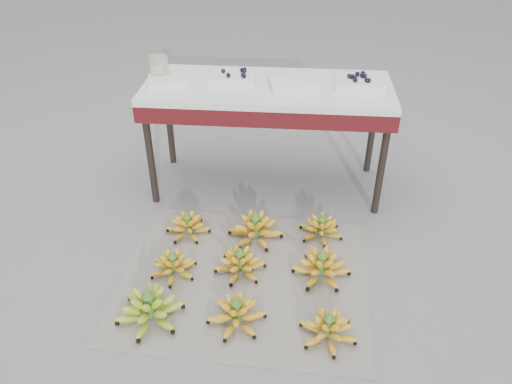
# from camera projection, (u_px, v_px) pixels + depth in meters

# --- Properties ---
(ground) EXTENTS (60.00, 60.00, 0.00)m
(ground) POSITION_uv_depth(u_px,v_px,m) (235.00, 283.00, 2.51)
(ground) COLOR gray
(ground) RESTS_ON ground
(newspaper_mat) EXTENTS (1.29, 1.10, 0.01)m
(newspaper_mat) POSITION_uv_depth(u_px,v_px,m) (244.00, 278.00, 2.54)
(newspaper_mat) COLOR beige
(newspaper_mat) RESTS_ON ground
(bunch_front_left) EXTENTS (0.35, 0.35, 0.19)m
(bunch_front_left) POSITION_uv_depth(u_px,v_px,m) (150.00, 309.00, 2.28)
(bunch_front_left) COLOR #85B02C
(bunch_front_left) RESTS_ON newspaper_mat
(bunch_front_center) EXTENTS (0.31, 0.31, 0.16)m
(bunch_front_center) POSITION_uv_depth(u_px,v_px,m) (237.00, 314.00, 2.26)
(bunch_front_center) COLOR gold
(bunch_front_center) RESTS_ON newspaper_mat
(bunch_front_right) EXTENTS (0.34, 0.34, 0.16)m
(bunch_front_right) POSITION_uv_depth(u_px,v_px,m) (328.00, 329.00, 2.19)
(bunch_front_right) COLOR gold
(bunch_front_right) RESTS_ON newspaper_mat
(bunch_mid_left) EXTENTS (0.25, 0.25, 0.15)m
(bunch_mid_left) POSITION_uv_depth(u_px,v_px,m) (174.00, 266.00, 2.53)
(bunch_mid_left) COLOR gold
(bunch_mid_left) RESTS_ON newspaper_mat
(bunch_mid_center) EXTENTS (0.31, 0.31, 0.16)m
(bunch_mid_center) POSITION_uv_depth(u_px,v_px,m) (240.00, 263.00, 2.54)
(bunch_mid_center) COLOR gold
(bunch_mid_center) RESTS_ON newspaper_mat
(bunch_mid_right) EXTENTS (0.29, 0.29, 0.18)m
(bunch_mid_right) POSITION_uv_depth(u_px,v_px,m) (322.00, 267.00, 2.51)
(bunch_mid_right) COLOR gold
(bunch_mid_right) RESTS_ON newspaper_mat
(bunch_back_left) EXTENTS (0.29, 0.29, 0.15)m
(bunch_back_left) POSITION_uv_depth(u_px,v_px,m) (188.00, 226.00, 2.80)
(bunch_back_left) COLOR gold
(bunch_back_left) RESTS_ON newspaper_mat
(bunch_back_center) EXTENTS (0.34, 0.34, 0.18)m
(bunch_back_center) POSITION_uv_depth(u_px,v_px,m) (255.00, 229.00, 2.77)
(bunch_back_center) COLOR gold
(bunch_back_center) RESTS_ON newspaper_mat
(bunch_back_right) EXTENTS (0.31, 0.31, 0.15)m
(bunch_back_right) POSITION_uv_depth(u_px,v_px,m) (321.00, 228.00, 2.79)
(bunch_back_right) COLOR gold
(bunch_back_right) RESTS_ON newspaper_mat
(vendor_table) EXTENTS (1.44, 0.57, 0.69)m
(vendor_table) POSITION_uv_depth(u_px,v_px,m) (267.00, 98.00, 2.92)
(vendor_table) COLOR black
(vendor_table) RESTS_ON ground
(tray_far_left) EXTENTS (0.26, 0.21, 0.04)m
(tray_far_left) POSITION_uv_depth(u_px,v_px,m) (168.00, 80.00, 2.88)
(tray_far_left) COLOR silver
(tray_far_left) RESTS_ON vendor_table
(tray_left) EXTENTS (0.28, 0.21, 0.07)m
(tray_left) POSITION_uv_depth(u_px,v_px,m) (233.00, 78.00, 2.90)
(tray_left) COLOR silver
(tray_left) RESTS_ON vendor_table
(tray_right) EXTENTS (0.31, 0.25, 0.04)m
(tray_right) POSITION_uv_depth(u_px,v_px,m) (294.00, 83.00, 2.84)
(tray_right) COLOR silver
(tray_right) RESTS_ON vendor_table
(tray_far_right) EXTENTS (0.29, 0.22, 0.07)m
(tray_far_right) POSITION_uv_depth(u_px,v_px,m) (361.00, 82.00, 2.83)
(tray_far_right) COLOR silver
(tray_far_right) RESTS_ON vendor_table
(glass_jar) EXTENTS (0.14, 0.14, 0.14)m
(glass_jar) POSITION_uv_depth(u_px,v_px,m) (159.00, 68.00, 2.91)
(glass_jar) COLOR #E0F1C0
(glass_jar) RESTS_ON vendor_table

